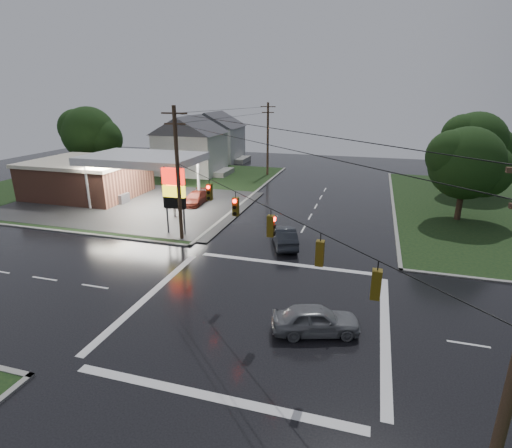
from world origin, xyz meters
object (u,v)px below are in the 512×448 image
(car_crossing, at_px, (316,320))
(car_pump, at_px, (196,198))
(utility_pole_nw, at_px, (178,173))
(utility_pole_n, at_px, (268,138))
(tree_ne_far, at_px, (476,143))
(tree_nw_behind, at_px, (90,134))
(house_near, at_px, (191,144))
(house_far, at_px, (215,136))
(pylon_sign, at_px, (174,190))
(car_north, at_px, (284,236))
(tree_ne_near, at_px, (468,164))
(gas_station, at_px, (95,176))

(car_crossing, relative_size, car_pump, 0.95)
(utility_pole_nw, bearing_deg, utility_pole_n, 90.00)
(tree_ne_far, bearing_deg, tree_nw_behind, -175.51)
(house_near, bearing_deg, utility_pole_n, 9.91)
(house_near, height_order, house_far, same)
(pylon_sign, bearing_deg, car_north, 0.18)
(utility_pole_n, xyz_separation_m, car_crossing, (12.98, -39.16, -4.69))
(house_near, height_order, car_pump, house_near)
(tree_ne_far, bearing_deg, utility_pole_nw, -137.41)
(tree_ne_near, distance_m, tree_ne_far, 12.39)
(gas_station, distance_m, tree_nw_behind, 13.63)
(car_crossing, bearing_deg, tree_ne_near, -42.38)
(house_far, relative_size, car_crossing, 2.43)
(utility_pole_nw, height_order, car_north, utility_pole_nw)
(car_pump, bearing_deg, tree_nw_behind, 152.52)
(gas_station, height_order, tree_nw_behind, tree_nw_behind)
(utility_pole_n, xyz_separation_m, car_north, (8.70, -27.47, -4.68))
(car_north, bearing_deg, car_crossing, 89.67)
(utility_pole_n, xyz_separation_m, car_pump, (-3.50, -18.01, -4.77))
(car_north, bearing_deg, tree_nw_behind, -50.91)
(utility_pole_n, height_order, tree_ne_near, utility_pole_n)
(pylon_sign, bearing_deg, utility_pole_n, 87.92)
(gas_station, height_order, utility_pole_n, utility_pole_n)
(utility_pole_nw, distance_m, utility_pole_n, 28.50)
(car_north, bearing_deg, utility_pole_n, -92.84)
(tree_nw_behind, relative_size, car_north, 2.08)
(utility_pole_nw, xyz_separation_m, tree_ne_near, (23.64, 12.49, -0.16))
(pylon_sign, distance_m, house_far, 39.21)
(tree_ne_far, relative_size, car_pump, 2.04)
(gas_station, xyz_separation_m, utility_pole_nw, (16.18, -10.20, 3.17))
(house_far, distance_m, tree_ne_far, 41.57)
(gas_station, height_order, house_far, house_far)
(house_near, distance_m, tree_ne_near, 37.80)
(gas_station, bearing_deg, tree_ne_near, 3.30)
(tree_ne_far, xyz_separation_m, car_pump, (-30.15, -14.00, -5.48))
(house_far, distance_m, tree_ne_near, 44.50)
(pylon_sign, distance_m, house_near, 27.56)
(house_near, bearing_deg, tree_ne_near, -21.76)
(pylon_sign, xyz_separation_m, car_pump, (-2.50, 9.49, -3.31))
(car_crossing, xyz_separation_m, car_pump, (-16.48, 21.15, -0.08))
(tree_ne_near, distance_m, car_pump, 27.65)
(tree_ne_far, bearing_deg, gas_station, -161.54)
(gas_station, relative_size, pylon_sign, 4.37)
(house_near, bearing_deg, house_far, 94.76)
(car_crossing, height_order, car_pump, car_crossing)
(gas_station, height_order, pylon_sign, pylon_sign)
(utility_pole_n, xyz_separation_m, house_far, (-12.45, 10.00, -1.06))
(utility_pole_n, relative_size, car_north, 2.18)
(house_near, bearing_deg, car_north, -51.65)
(utility_pole_nw, bearing_deg, house_far, 107.92)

